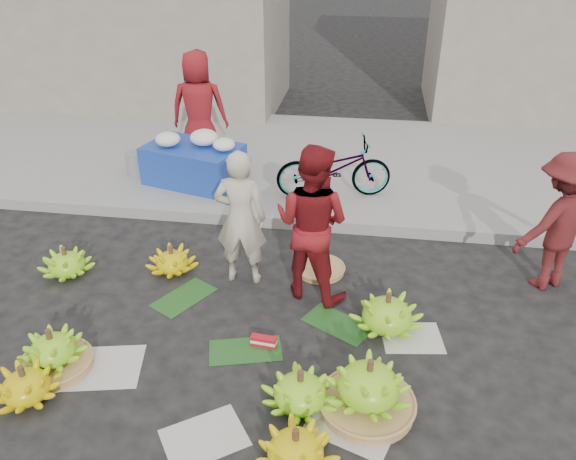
# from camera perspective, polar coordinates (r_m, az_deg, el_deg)

# --- Properties ---
(ground) EXTENTS (80.00, 80.00, 0.00)m
(ground) POSITION_cam_1_polar(r_m,az_deg,el_deg) (5.34, -2.81, -10.84)
(ground) COLOR black
(ground) RESTS_ON ground
(curb) EXTENTS (40.00, 0.25, 0.15)m
(curb) POSITION_cam_1_polar(r_m,az_deg,el_deg) (7.10, 0.53, 1.01)
(curb) COLOR gray
(curb) RESTS_ON ground
(sidewalk) EXTENTS (40.00, 4.00, 0.12)m
(sidewalk) POSITION_cam_1_polar(r_m,az_deg,el_deg) (9.00, 2.40, 7.20)
(sidewalk) COLOR gray
(sidewalk) RESTS_ON ground
(building_left) EXTENTS (6.00, 3.00, 4.00)m
(building_left) POSITION_cam_1_polar(r_m,az_deg,el_deg) (12.29, -16.04, 21.53)
(building_left) COLOR gray
(building_left) RESTS_ON sidewalk
(newspaper_scatter) EXTENTS (3.20, 1.80, 0.00)m
(newspaper_scatter) POSITION_cam_1_polar(r_m,az_deg,el_deg) (4.77, -4.71, -16.93)
(newspaper_scatter) COLOR beige
(newspaper_scatter) RESTS_ON ground
(banana_leaves) EXTENTS (2.00, 1.00, 0.00)m
(banana_leaves) POSITION_cam_1_polar(r_m,az_deg,el_deg) (5.50, -3.45, -9.37)
(banana_leaves) COLOR #184818
(banana_leaves) RESTS_ON ground
(banana_bunch_0) EXTENTS (0.68, 0.68, 0.42)m
(banana_bunch_0) POSITION_cam_1_polar(r_m,az_deg,el_deg) (5.30, -22.72, -11.42)
(banana_bunch_0) COLOR #A87946
(banana_bunch_0) RESTS_ON ground
(banana_bunch_1) EXTENTS (0.69, 0.69, 0.34)m
(banana_bunch_1) POSITION_cam_1_polar(r_m,az_deg,el_deg) (5.13, -25.13, -14.07)
(banana_bunch_1) COLOR yellow
(banana_bunch_1) RESTS_ON ground
(banana_bunch_2) EXTENTS (0.59, 0.59, 0.35)m
(banana_bunch_2) POSITION_cam_1_polar(r_m,az_deg,el_deg) (4.24, 0.78, -21.44)
(banana_bunch_2) COLOR yellow
(banana_bunch_2) RESTS_ON ground
(banana_bunch_3) EXTENTS (0.65, 0.65, 0.37)m
(banana_bunch_3) POSITION_cam_1_polar(r_m,az_deg,el_deg) (4.61, 1.26, -16.04)
(banana_bunch_3) COLOR #71C81C
(banana_bunch_3) RESTS_ON ground
(banana_bunch_4) EXTENTS (0.86, 0.86, 0.50)m
(banana_bunch_4) POSITION_cam_1_polar(r_m,az_deg,el_deg) (4.58, 8.16, -15.61)
(banana_bunch_4) COLOR #A87946
(banana_bunch_4) RESTS_ON ground
(banana_bunch_5) EXTENTS (0.82, 0.82, 0.40)m
(banana_bunch_5) POSITION_cam_1_polar(r_m,az_deg,el_deg) (5.40, 10.04, -8.31)
(banana_bunch_5) COLOR #71C81C
(banana_bunch_5) RESTS_ON ground
(banana_bunch_6) EXTENTS (0.65, 0.65, 0.34)m
(banana_bunch_6) POSITION_cam_1_polar(r_m,az_deg,el_deg) (6.56, -21.59, -3.11)
(banana_bunch_6) COLOR #71C81C
(banana_bunch_6) RESTS_ON ground
(banana_bunch_7) EXTENTS (0.58, 0.58, 0.32)m
(banana_bunch_7) POSITION_cam_1_polar(r_m,az_deg,el_deg) (6.29, -11.70, -3.06)
(banana_bunch_7) COLOR yellow
(banana_bunch_7) RESTS_ON ground
(basket_spare) EXTENTS (0.55, 0.55, 0.06)m
(basket_spare) POSITION_cam_1_polar(r_m,az_deg,el_deg) (6.22, 3.30, -4.00)
(basket_spare) COLOR #A87946
(basket_spare) RESTS_ON ground
(incense_stack) EXTENTS (0.24, 0.10, 0.10)m
(incense_stack) POSITION_cam_1_polar(r_m,az_deg,el_deg) (5.21, -2.49, -11.21)
(incense_stack) COLOR red
(incense_stack) RESTS_ON ground
(vendor_cream) EXTENTS (0.55, 0.36, 1.47)m
(vendor_cream) POSITION_cam_1_polar(r_m,az_deg,el_deg) (5.75, -4.83, 1.20)
(vendor_cream) COLOR beige
(vendor_cream) RESTS_ON ground
(vendor_red) EXTENTS (0.95, 0.85, 1.63)m
(vendor_red) POSITION_cam_1_polar(r_m,az_deg,el_deg) (5.48, 2.43, 0.67)
(vendor_red) COLOR maroon
(vendor_red) RESTS_ON ground
(man_striped) EXTENTS (1.11, 0.96, 1.49)m
(man_striped) POSITION_cam_1_polar(r_m,az_deg,el_deg) (6.27, 25.80, 0.70)
(man_striped) COLOR maroon
(man_striped) RESTS_ON ground
(flower_table) EXTENTS (1.46, 1.13, 0.75)m
(flower_table) POSITION_cam_1_polar(r_m,az_deg,el_deg) (8.04, -9.52, 6.88)
(flower_table) COLOR #173497
(flower_table) RESTS_ON sidewalk
(grey_bucket) EXTENTS (0.30, 0.30, 0.33)m
(grey_bucket) POSITION_cam_1_polar(r_m,az_deg,el_deg) (8.54, -15.17, 6.59)
(grey_bucket) COLOR gray
(grey_bucket) RESTS_ON sidewalk
(flower_vendor) EXTENTS (0.88, 0.63, 1.69)m
(flower_vendor) POSITION_cam_1_polar(r_m,az_deg,el_deg) (8.53, -9.03, 12.07)
(flower_vendor) COLOR maroon
(flower_vendor) RESTS_ON sidewalk
(bicycle) EXTENTS (0.85, 1.61, 0.80)m
(bicycle) POSITION_cam_1_polar(r_m,az_deg,el_deg) (7.50, 4.68, 6.30)
(bicycle) COLOR gray
(bicycle) RESTS_ON sidewalk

